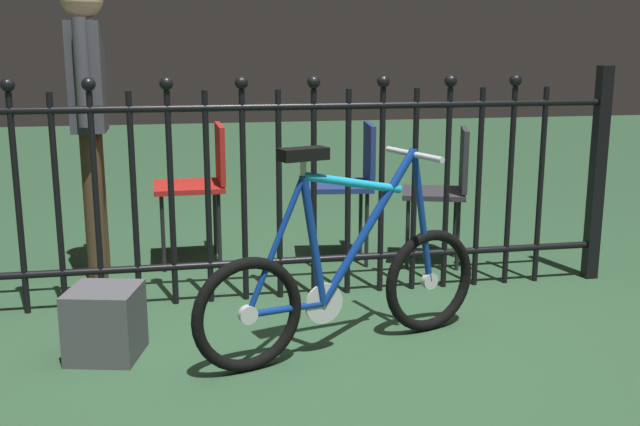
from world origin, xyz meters
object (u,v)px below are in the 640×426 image
object	(u,v)px
chair_red	(201,177)
chair_navy	(351,177)
display_crate	(105,323)
chair_charcoal	(446,183)
person_visitor	(89,101)
bicycle	(345,282)

from	to	relation	value
chair_red	chair_navy	distance (m)	0.91
display_crate	chair_red	bearing A→B (deg)	71.09
chair_charcoal	chair_red	world-z (taller)	chair_red
chair_red	display_crate	distance (m)	1.51
chair_navy	person_visitor	size ratio (longest dim) A/B	0.51
bicycle	chair_charcoal	size ratio (longest dim) A/B	1.62
bicycle	display_crate	world-z (taller)	bicycle
chair_navy	person_visitor	bearing A→B (deg)	-178.31
chair_red	display_crate	world-z (taller)	chair_red
chair_charcoal	person_visitor	distance (m)	2.12
chair_red	person_visitor	xyz separation A→B (m)	(-0.61, -0.18, 0.48)
bicycle	chair_charcoal	distance (m)	1.51
display_crate	chair_charcoal	bearing A→B (deg)	29.25
chair_charcoal	person_visitor	size ratio (longest dim) A/B	0.50
bicycle	person_visitor	size ratio (longest dim) A/B	0.80
chair_charcoal	display_crate	distance (m)	2.23
bicycle	chair_red	distance (m)	1.62
bicycle	chair_red	xyz separation A→B (m)	(-0.55, 1.50, 0.22)
bicycle	chair_navy	xyz separation A→B (m)	(0.35, 1.36, 0.22)
chair_navy	display_crate	size ratio (longest dim) A/B	2.80
person_visitor	chair_red	bearing A→B (deg)	16.78
chair_navy	display_crate	world-z (taller)	chair_navy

